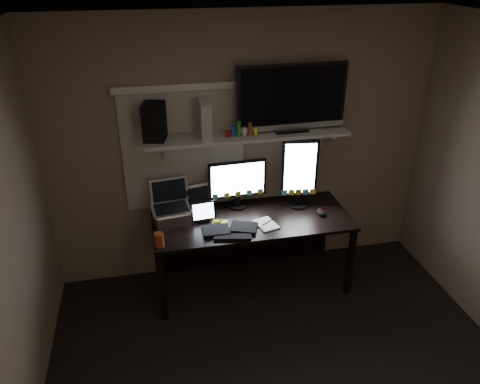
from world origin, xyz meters
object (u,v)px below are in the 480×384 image
object	(u,v)px
desk	(249,228)
speaker	(154,122)
tablet	(203,212)
laptop	(171,205)
cup	(159,240)
mouse	(321,212)
game_console	(205,119)
monitor_landscape	(237,184)
monitor_portrait	(299,173)
keyboard	(230,229)
tv	(292,98)

from	to	relation	value
desk	speaker	xyz separation A→B (m)	(-0.80, 0.09, 1.09)
tablet	laptop	world-z (taller)	laptop
laptop	cup	distance (m)	0.39
mouse	cup	size ratio (longest dim) A/B	0.99
mouse	tablet	xyz separation A→B (m)	(-1.08, 0.10, 0.08)
game_console	monitor_landscape	bearing A→B (deg)	14.64
mouse	game_console	xyz separation A→B (m)	(-1.02, 0.25, 0.89)
desk	speaker	bearing A→B (deg)	173.54
monitor_portrait	laptop	world-z (taller)	monitor_portrait
game_console	cup	bearing A→B (deg)	-133.35
keyboard	laptop	distance (m)	0.56
keyboard	speaker	size ratio (longest dim) A/B	1.55
monitor_landscape	game_console	world-z (taller)	game_console
laptop	cup	bearing A→B (deg)	-118.96
mouse	laptop	xyz separation A→B (m)	(-1.36, 0.12, 0.17)
desk	keyboard	size ratio (longest dim) A/B	3.68
desk	cup	xyz separation A→B (m)	(-0.85, -0.40, 0.24)
tv	speaker	size ratio (longest dim) A/B	3.09
speaker	desk	bearing A→B (deg)	7.43
desk	tablet	world-z (taller)	tablet
monitor_portrait	keyboard	distance (m)	0.85
tv	speaker	xyz separation A→B (m)	(-1.19, 0.02, -0.13)
desk	game_console	distance (m)	1.15
desk	tablet	bearing A→B (deg)	-169.18
monitor_portrait	speaker	world-z (taller)	speaker
desk	speaker	world-z (taller)	speaker
cup	speaker	xyz separation A→B (m)	(0.05, 0.49, 0.85)
desk	cup	world-z (taller)	cup
mouse	speaker	xyz separation A→B (m)	(-1.44, 0.28, 0.89)
cup	tv	bearing A→B (deg)	21.05
mouse	laptop	bearing A→B (deg)	169.96
keyboard	tv	distance (m)	1.26
monitor_landscape	keyboard	size ratio (longest dim) A/B	1.12
monitor_portrait	keyboard	size ratio (longest dim) A/B	1.38
mouse	tablet	world-z (taller)	tablet
monitor_portrait	monitor_landscape	bearing A→B (deg)	177.37
monitor_landscape	tv	bearing A→B (deg)	-8.39
monitor_landscape	laptop	xyz separation A→B (m)	(-0.64, -0.19, -0.05)
keyboard	tv	size ratio (longest dim) A/B	0.50
tablet	tv	bearing A→B (deg)	5.10
speaker	laptop	bearing A→B (deg)	-49.57
monitor_landscape	game_console	bearing A→B (deg)	-170.54
tv	game_console	distance (m)	0.78
monitor_portrait	game_console	size ratio (longest dim) A/B	2.14
desk	cup	distance (m)	0.97
cup	speaker	bearing A→B (deg)	83.67
cup	mouse	bearing A→B (deg)	8.25
tablet	tv	world-z (taller)	tv
monitor_landscape	speaker	distance (m)	0.98
tablet	monitor_landscape	bearing A→B (deg)	24.31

